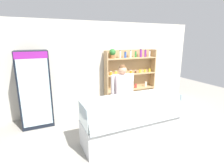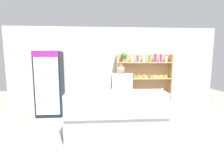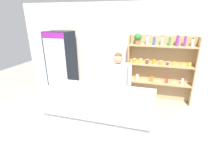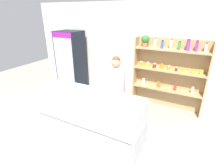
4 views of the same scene
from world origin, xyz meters
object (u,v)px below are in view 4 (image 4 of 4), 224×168
Objects in this scene: shelving_unit at (168,70)px; shop_clerk at (116,85)px; drinks_fridge at (71,63)px; deli_display_case at (91,124)px.

shop_clerk is at bearing -125.94° from shelving_unit.
drinks_fridge is 2.57m from deli_display_case.
deli_display_case is 1.00m from shop_clerk.
shelving_unit is 2.35m from deli_display_case.
drinks_fridge reaches higher than deli_display_case.
deli_display_case is 1.36× the size of shop_clerk.
deli_display_case is at bearing -42.28° from drinks_fridge.
shelving_unit is 0.88× the size of deli_display_case.
deli_display_case is (1.84, -1.67, -0.65)m from drinks_fridge.
shop_clerk is at bearing -24.15° from drinks_fridge.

